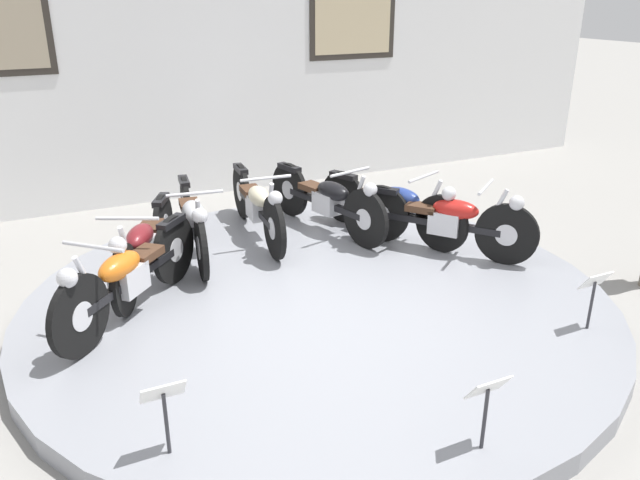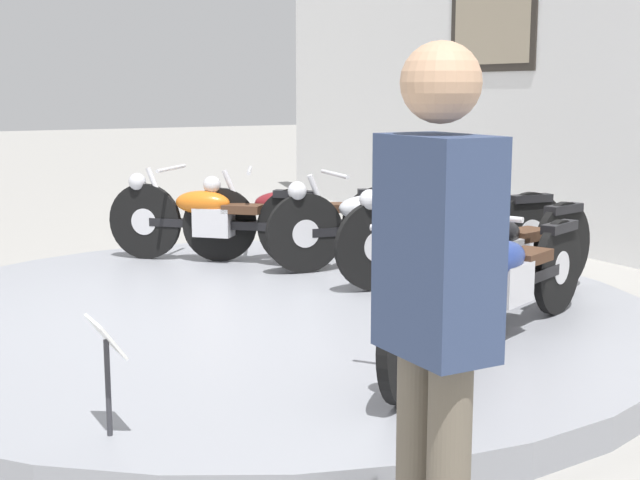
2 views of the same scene
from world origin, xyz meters
name	(u,v)px [view 1 (image 1 of 2)]	position (x,y,z in m)	size (l,w,h in m)	color
ground_plane	(319,310)	(0.00, 0.00, 0.00)	(60.00, 60.00, 0.00)	gray
display_platform	(319,302)	(0.00, 0.00, 0.08)	(5.30, 5.30, 0.17)	gray
back_wall	(191,44)	(0.00, 3.97, 2.09)	(14.00, 0.22, 4.17)	white
motorcycle_orange	(128,274)	(-1.61, 0.31, 0.56)	(1.43, 1.48, 0.80)	black
motorcycle_maroon	(144,244)	(-1.36, 0.94, 0.55)	(0.92, 1.80, 0.79)	black
motorcycle_silver	(193,219)	(-0.77, 1.40, 0.55)	(0.54, 1.98, 0.80)	black
motorcycle_cream	(257,204)	(0.00, 1.57, 0.56)	(0.54, 2.00, 0.80)	black
motorcycle_black	(327,199)	(0.78, 1.40, 0.56)	(0.63, 1.96, 0.80)	black
motorcycle_blue	(393,204)	(1.36, 0.94, 0.54)	(0.82, 1.84, 0.79)	black
motorcycle_red	(446,218)	(1.61, 0.31, 0.55)	(1.24, 1.62, 0.79)	black
info_placard_front_left	(164,402)	(-1.72, -1.52, 0.54)	(0.26, 0.11, 0.51)	#333338
info_placard_front_centre	(487,397)	(0.00, -2.30, 0.54)	(0.26, 0.11, 0.51)	#333338
info_placard_front_right	(594,288)	(1.72, -1.52, 0.54)	(0.26, 0.11, 0.51)	#333338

